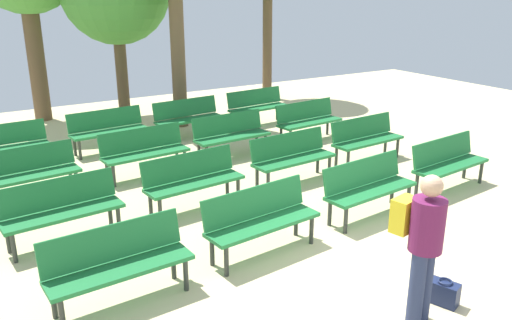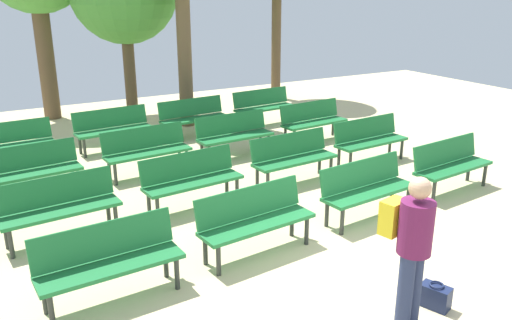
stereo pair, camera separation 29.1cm
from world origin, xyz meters
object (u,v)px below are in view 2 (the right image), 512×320
object	(u,v)px
bench_r0_c0	(109,258)
handbag	(435,296)
bench_r0_c1	(254,217)
bench_r1_c3	(369,138)
bench_r1_c2	(293,155)
bench_r3_c1	(113,127)
bench_r2_c3	(313,119)
visitor_with_backpack	(411,244)
bench_r1_c0	(59,204)
bench_r3_c2	(193,115)
bench_r2_c1	(146,148)
bench_r0_c2	(366,186)
bench_r0_c3	(450,163)
bench_r2_c0	(30,168)
bench_r3_c0	(10,142)
bench_r2_c2	(234,133)
bench_r1_c1	(191,177)
bench_r3_c3	(263,105)

from	to	relation	value
bench_r0_c0	handbag	distance (m)	3.63
bench_r0_c1	bench_r1_c3	bearing A→B (deg)	23.67
bench_r1_c2	bench_r3_c1	xyz separation A→B (m)	(-2.24, 3.54, 0.00)
bench_r1_c2	bench_r2_c3	distance (m)	2.70
bench_r0_c1	visitor_with_backpack	world-z (taller)	visitor_with_backpack
bench_r1_c0	bench_r3_c2	size ratio (longest dim) A/B	1.00
bench_r2_c1	bench_r3_c1	xyz separation A→B (m)	(-0.12, 1.85, 0.00)
bench_r0_c2	bench_r1_c3	world-z (taller)	same
bench_r0_c3	bench_r3_c1	bearing A→B (deg)	124.55
bench_r1_c0	bench_r2_c1	world-z (taller)	same
bench_r2_c1	handbag	xyz separation A→B (m)	(1.36, -5.71, -0.37)
bench_r1_c3	bench_r2_c3	size ratio (longest dim) A/B	1.00
bench_r1_c0	bench_r2_c0	xyz separation A→B (m)	(-0.14, 1.80, 0.00)
bench_r3_c1	handbag	distance (m)	7.71
bench_r2_c1	bench_r0_c2	bearing A→B (deg)	-61.31
bench_r3_c0	bench_r2_c0	bearing A→B (deg)	-88.95
bench_r3_c2	visitor_with_backpack	world-z (taller)	visitor_with_backpack
bench_r0_c1	visitor_with_backpack	size ratio (longest dim) A/B	0.99
bench_r2_c3	bench_r0_c3	bearing A→B (deg)	-90.35
bench_r1_c0	bench_r2_c1	bearing A→B (deg)	40.97
bench_r0_c0	bench_r2_c2	world-z (taller)	same
bench_r0_c3	bench_r1_c0	world-z (taller)	same
bench_r3_c1	bench_r0_c1	bearing A→B (deg)	-90.32
bench_r1_c3	bench_r3_c0	xyz separation A→B (m)	(-6.21, 3.16, 0.00)
bench_r0_c0	visitor_with_backpack	bearing A→B (deg)	-41.50
bench_r1_c0	handbag	xyz separation A→B (m)	(3.25, -3.77, -0.37)
bench_r0_c3	visitor_with_backpack	xyz separation A→B (m)	(-3.39, -2.41, 0.43)
bench_r3_c1	visitor_with_backpack	distance (m)	7.69
bench_r1_c1	bench_r2_c2	size ratio (longest dim) A/B	1.01
bench_r0_c3	bench_r3_c1	world-z (taller)	same
bench_r2_c3	bench_r3_c3	world-z (taller)	same
bench_r1_c3	visitor_with_backpack	xyz separation A→B (m)	(-3.21, -4.27, 0.43)
bench_r2_c3	bench_r3_c1	xyz separation A→B (m)	(-4.08, 1.56, 0.00)
bench_r0_c0	bench_r2_c0	xyz separation A→B (m)	(-0.35, 3.64, 0.00)
bench_r2_c1	bench_r3_c3	distance (m)	4.29
bench_r2_c2	bench_r3_c0	distance (m)	4.33
bench_r0_c0	bench_r3_c2	distance (m)	6.67
bench_r2_c2	bench_r2_c3	xyz separation A→B (m)	(2.06, 0.14, 0.00)
bench_r1_c3	visitor_with_backpack	size ratio (longest dim) A/B	0.99
bench_r2_c3	bench_r3_c0	distance (m)	6.27
visitor_with_backpack	bench_r0_c0	bearing A→B (deg)	-50.79
bench_r1_c1	bench_r3_c3	xyz separation A→B (m)	(3.62, 3.94, 0.00)
bench_r3_c0	handbag	bearing A→B (deg)	-67.47
bench_r1_c2	bench_r2_c1	world-z (taller)	same
bench_r1_c0	bench_r0_c0	bearing A→B (deg)	-88.32
bench_r2_c1	bench_r3_c1	size ratio (longest dim) A/B	1.00
bench_r0_c1	bench_r2_c3	bearing A→B (deg)	40.98
bench_r1_c0	bench_r2_c0	bearing A→B (deg)	89.79
bench_r0_c1	bench_r1_c2	size ratio (longest dim) A/B	1.01
bench_r1_c2	bench_r3_c2	bearing A→B (deg)	91.71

